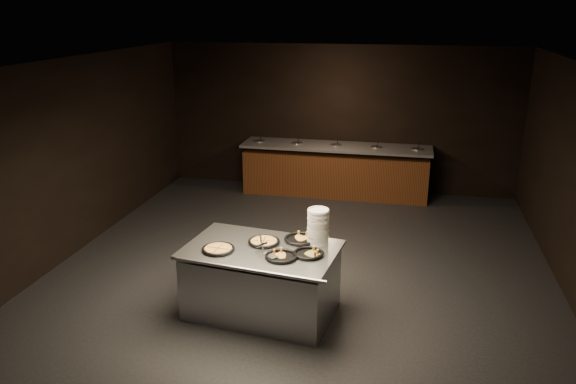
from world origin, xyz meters
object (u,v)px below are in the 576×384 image
(pan_cheese_whole, at_px, (264,242))
(serving_counter, at_px, (262,282))
(pan_veggie_whole, at_px, (218,249))
(plate_stack, at_px, (318,226))

(pan_cheese_whole, bearing_deg, serving_counter, -88.60)
(pan_cheese_whole, bearing_deg, pan_veggie_whole, -145.32)
(plate_stack, distance_m, pan_veggie_whole, 1.22)
(serving_counter, relative_size, pan_veggie_whole, 4.91)
(serving_counter, bearing_deg, pan_veggie_whole, -152.63)
(pan_veggie_whole, height_order, pan_cheese_whole, same)
(plate_stack, bearing_deg, pan_cheese_whole, -167.27)
(serving_counter, distance_m, pan_veggie_whole, 0.69)
(pan_veggie_whole, distance_m, pan_cheese_whole, 0.57)
(serving_counter, height_order, pan_veggie_whole, pan_veggie_whole)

